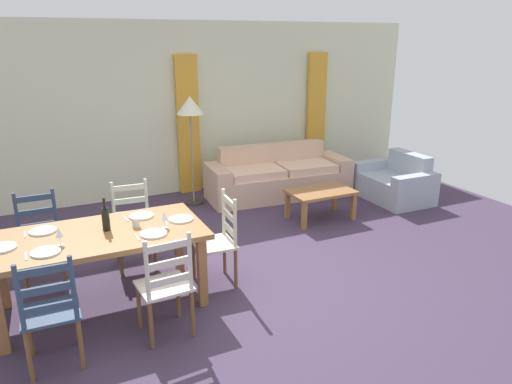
{
  "coord_description": "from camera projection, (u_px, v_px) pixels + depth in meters",
  "views": [
    {
      "loc": [
        -1.68,
        -4.17,
        2.44
      ],
      "look_at": [
        0.57,
        0.56,
        0.75
      ],
      "focal_mm": 33.6,
      "sensor_mm": 36.0,
      "label": 1
    }
  ],
  "objects": [
    {
      "name": "standing_lamp",
      "position": [
        190.0,
        112.0,
        6.97
      ],
      "size": [
        0.4,
        0.4,
        1.64
      ],
      "color": "#332D28",
      "rests_on": "ground_plane"
    },
    {
      "name": "curtain_panel_right",
      "position": [
        316.0,
        116.0,
        8.63
      ],
      "size": [
        0.35,
        0.08,
        2.2
      ],
      "primitive_type": "cube",
      "color": "gold",
      "rests_on": "ground_plane"
    },
    {
      "name": "dinner_plate_head_east",
      "position": [
        181.0,
        219.0,
        4.66
      ],
      "size": [
        0.24,
        0.24,
        0.02
      ],
      "primitive_type": "cylinder",
      "color": "white",
      "rests_on": "dining_table"
    },
    {
      "name": "dining_chair_far_left",
      "position": [
        40.0,
        239.0,
        4.91
      ],
      "size": [
        0.43,
        0.41,
        0.96
      ],
      "color": "navy",
      "rests_on": "ground_plane"
    },
    {
      "name": "fork_far_right",
      "position": [
        126.0,
        219.0,
        4.68
      ],
      "size": [
        0.03,
        0.17,
        0.01
      ],
      "primitive_type": "cube",
      "rotation": [
        0.0,
        0.0,
        0.06
      ],
      "color": "silver",
      "rests_on": "dining_table"
    },
    {
      "name": "dinner_plate_near_left",
      "position": [
        46.0,
        252.0,
        3.94
      ],
      "size": [
        0.24,
        0.24,
        0.02
      ],
      "primitive_type": "cylinder",
      "color": "white",
      "rests_on": "dining_table"
    },
    {
      "name": "couch",
      "position": [
        277.0,
        178.0,
        7.71
      ],
      "size": [
        2.33,
        0.96,
        0.8
      ],
      "color": "#D8AF91",
      "rests_on": "ground_plane"
    },
    {
      "name": "fork_near_left",
      "position": [
        26.0,
        256.0,
        3.88
      ],
      "size": [
        0.02,
        0.17,
        0.01
      ],
      "primitive_type": "cube",
      "rotation": [
        0.0,
        0.0,
        0.03
      ],
      "color": "silver",
      "rests_on": "dining_table"
    },
    {
      "name": "dining_chair_head_east",
      "position": [
        219.0,
        240.0,
        4.87
      ],
      "size": [
        0.43,
        0.44,
        0.96
      ],
      "color": "beige",
      "rests_on": "ground_plane"
    },
    {
      "name": "wine_glass_near_left",
      "position": [
        59.0,
        233.0,
        4.06
      ],
      "size": [
        0.06,
        0.06,
        0.16
      ],
      "color": "white",
      "rests_on": "dining_table"
    },
    {
      "name": "dining_chair_near_right",
      "position": [
        166.0,
        285.0,
        3.98
      ],
      "size": [
        0.45,
        0.43,
        0.96
      ],
      "color": "beige",
      "rests_on": "ground_plane"
    },
    {
      "name": "dinner_plate_near_right",
      "position": [
        154.0,
        234.0,
        4.31
      ],
      "size": [
        0.24,
        0.24,
        0.02
      ],
      "primitive_type": "cylinder",
      "color": "white",
      "rests_on": "dining_table"
    },
    {
      "name": "wine_bottle",
      "position": [
        106.0,
        218.0,
        4.38
      ],
      "size": [
        0.07,
        0.07,
        0.32
      ],
      "color": "black",
      "rests_on": "dining_table"
    },
    {
      "name": "curtain_panel_left",
      "position": [
        188.0,
        126.0,
        7.65
      ],
      "size": [
        0.35,
        0.08,
        2.2
      ],
      "primitive_type": "cube",
      "color": "gold",
      "rests_on": "ground_plane"
    },
    {
      "name": "fork_head_east",
      "position": [
        166.0,
        222.0,
        4.6
      ],
      "size": [
        0.03,
        0.17,
        0.01
      ],
      "primitive_type": "cube",
      "rotation": [
        0.0,
        0.0,
        -0.09
      ],
      "color": "silver",
      "rests_on": "dining_table"
    },
    {
      "name": "armchair_upholstered",
      "position": [
        396.0,
        183.0,
        7.55
      ],
      "size": [
        0.81,
        1.17,
        0.72
      ],
      "color": "#A5AEBC",
      "rests_on": "ground_plane"
    },
    {
      "name": "coffee_cup_primary",
      "position": [
        136.0,
        222.0,
        4.48
      ],
      "size": [
        0.07,
        0.07,
        0.09
      ],
      "primitive_type": "cylinder",
      "color": "silver",
      "rests_on": "dining_table"
    },
    {
      "name": "fork_near_right",
      "position": [
        137.0,
        237.0,
        4.25
      ],
      "size": [
        0.02,
        0.17,
        0.01
      ],
      "primitive_type": "cube",
      "rotation": [
        0.0,
        0.0,
        0.04
      ],
      "color": "silver",
      "rests_on": "dining_table"
    },
    {
      "name": "coffee_table",
      "position": [
        321.0,
        195.0,
        6.66
      ],
      "size": [
        0.9,
        0.56,
        0.42
      ],
      "color": "#986538",
      "rests_on": "ground_plane"
    },
    {
      "name": "fork_far_left",
      "position": [
        25.0,
        234.0,
        4.31
      ],
      "size": [
        0.02,
        0.17,
        0.01
      ],
      "primitive_type": "cube",
      "rotation": [
        0.0,
        0.0,
        -0.0
      ],
      "color": "silver",
      "rests_on": "dining_table"
    },
    {
      "name": "ground_plane",
      "position": [
        230.0,
        283.0,
        5.02
      ],
      "size": [
        9.6,
        9.6,
        0.02
      ],
      "primitive_type": "cube",
      "color": "#43334B"
    },
    {
      "name": "dining_chair_far_right",
      "position": [
        133.0,
        226.0,
        5.25
      ],
      "size": [
        0.45,
        0.43,
        0.96
      ],
      "color": "beige",
      "rests_on": "ground_plane"
    },
    {
      "name": "wine_glass_near_right",
      "position": [
        164.0,
        217.0,
        4.44
      ],
      "size": [
        0.06,
        0.06,
        0.16
      ],
      "color": "white",
      "rests_on": "dining_table"
    },
    {
      "name": "dinner_plate_far_left",
      "position": [
        43.0,
        231.0,
        4.37
      ],
      "size": [
        0.24,
        0.24,
        0.02
      ],
      "primitive_type": "cylinder",
      "color": "white",
      "rests_on": "dining_table"
    },
    {
      "name": "dinner_plate_head_west",
      "position": [
        2.0,
        248.0,
        4.02
      ],
      "size": [
        0.24,
        0.24,
        0.02
      ],
      "primitive_type": "cylinder",
      "color": "white",
      "rests_on": "dining_table"
    },
    {
      "name": "dining_table",
      "position": [
        99.0,
        242.0,
        4.37
      ],
      "size": [
        1.9,
        0.96,
        0.75
      ],
      "color": "#986538",
      "rests_on": "ground_plane"
    },
    {
      "name": "dinner_plate_far_right",
      "position": [
        141.0,
        216.0,
        4.74
      ],
      "size": [
        0.24,
        0.24,
        0.02
      ],
      "primitive_type": "cylinder",
      "color": "white",
      "rests_on": "dining_table"
    },
    {
      "name": "wall_far",
      "position": [
        147.0,
        111.0,
        7.44
      ],
      "size": [
        9.6,
        0.16,
        2.7
      ],
      "primitive_type": "cube",
      "color": "beige",
      "rests_on": "ground_plane"
    },
    {
      "name": "dining_chair_near_left",
      "position": [
        50.0,
        312.0,
        3.59
      ],
      "size": [
        0.43,
        0.41,
        0.96
      ],
      "color": "#2F425B",
      "rests_on": "ground_plane"
    }
  ]
}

